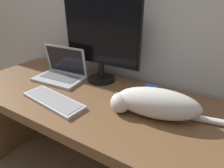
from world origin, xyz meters
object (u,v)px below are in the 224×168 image
(laptop, at_px, (61,73))
(external_keyboard, at_px, (53,101))
(monitor, at_px, (101,39))
(cat, at_px, (155,103))

(laptop, bearing_deg, external_keyboard, -57.76)
(monitor, height_order, laptop, monitor)
(monitor, xyz_separation_m, cat, (0.47, -0.23, -0.22))
(monitor, height_order, cat, monitor)
(laptop, xyz_separation_m, external_keyboard, (0.19, -0.27, -0.04))
(monitor, bearing_deg, laptop, -153.87)
(laptop, height_order, cat, laptop)
(cat, bearing_deg, monitor, 142.99)
(external_keyboard, xyz_separation_m, cat, (0.54, 0.16, 0.07))
(monitor, xyz_separation_m, external_keyboard, (-0.07, -0.39, -0.28))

